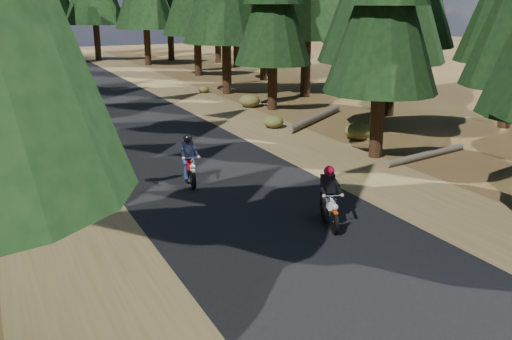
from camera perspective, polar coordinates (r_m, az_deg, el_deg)
The scene contains 9 objects.
ground at distance 13.57m, azimuth 2.77°, elevation -6.09°, with size 120.00×120.00×0.00m, color #473119.
road at distance 17.85m, azimuth -4.89°, elevation -0.48°, with size 6.00×100.00×0.01m, color black.
shoulder_l at distance 16.87m, azimuth -19.64°, elevation -2.46°, with size 3.20×100.00×0.01m, color brown.
shoulder_r at distance 19.88m, azimuth 7.57°, elevation 1.20°, with size 3.20×100.00×0.01m, color brown.
log_near at distance 25.83m, azimuth 5.93°, elevation 5.18°, with size 0.32×0.32×5.46m, color #4C4233.
log_far at distance 20.50m, azimuth 16.62°, elevation 1.45°, with size 0.24×0.24×3.98m, color #4C4233.
understory_shrubs at distance 22.06m, azimuth -5.93°, elevation 3.54°, with size 15.62×30.40×0.66m.
rider_lead at distance 13.80m, azimuth 7.35°, elevation -3.63°, with size 0.99×1.70×1.45m.
rider_follow at distance 16.94m, azimuth -6.66°, elevation 0.25°, with size 0.75×1.70×1.47m.
Camera 1 is at (-6.03, -10.98, 5.22)m, focal length 40.00 mm.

